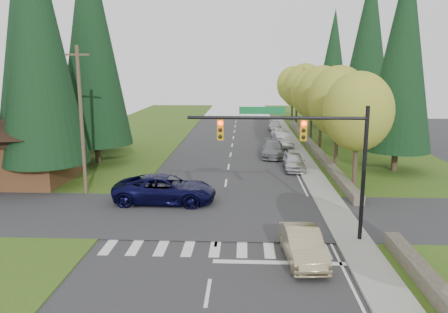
# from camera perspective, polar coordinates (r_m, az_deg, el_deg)

# --- Properties ---
(ground) EXTENTS (120.00, 120.00, 0.00)m
(ground) POSITION_cam_1_polar(r_m,az_deg,el_deg) (18.61, -1.86, -15.87)
(ground) COLOR #28282B
(ground) RESTS_ON ground
(grass_east) EXTENTS (14.00, 110.00, 0.06)m
(grass_east) POSITION_cam_1_polar(r_m,az_deg,el_deg) (39.23, 19.89, -1.75)
(grass_east) COLOR #335115
(grass_east) RESTS_ON ground
(grass_west) EXTENTS (14.00, 110.00, 0.06)m
(grass_west) POSITION_cam_1_polar(r_m,az_deg,el_deg) (40.11, -18.36, -1.37)
(grass_west) COLOR #335115
(grass_west) RESTS_ON ground
(cross_street) EXTENTS (120.00, 8.00, 0.10)m
(cross_street) POSITION_cam_1_polar(r_m,az_deg,el_deg) (25.96, -0.46, -7.74)
(cross_street) COLOR #28282B
(cross_street) RESTS_ON ground
(sidewalk_east) EXTENTS (1.80, 80.00, 0.13)m
(sidewalk_east) POSITION_cam_1_polar(r_m,az_deg,el_deg) (39.79, 10.63, -1.02)
(sidewalk_east) COLOR gray
(sidewalk_east) RESTS_ON ground
(curb_east) EXTENTS (0.20, 80.00, 0.13)m
(curb_east) POSITION_cam_1_polar(r_m,az_deg,el_deg) (39.68, 9.42, -1.02)
(curb_east) COLOR gray
(curb_east) RESTS_ON ground
(stone_wall_north) EXTENTS (0.70, 40.00, 0.70)m
(stone_wall_north) POSITION_cam_1_polar(r_m,az_deg,el_deg) (47.75, 11.37, 1.37)
(stone_wall_north) COLOR #4C4438
(stone_wall_north) RESTS_ON ground
(traffic_signal) EXTENTS (8.70, 0.37, 6.80)m
(traffic_signal) POSITION_cam_1_polar(r_m,az_deg,el_deg) (21.49, 10.72, 1.73)
(traffic_signal) COLOR black
(traffic_signal) RESTS_ON ground
(brown_building) EXTENTS (8.40, 8.40, 5.40)m
(brown_building) POSITION_cam_1_polar(r_m,az_deg,el_deg) (35.88, -24.48, 1.78)
(brown_building) COLOR #4C2D19
(brown_building) RESTS_ON ground
(utility_pole) EXTENTS (1.60, 0.24, 10.00)m
(utility_pole) POSITION_cam_1_polar(r_m,az_deg,el_deg) (30.66, -18.12, 4.54)
(utility_pole) COLOR #473828
(utility_pole) RESTS_ON ground
(decid_tree_0) EXTENTS (4.80, 4.80, 8.37)m
(decid_tree_0) POSITION_cam_1_polar(r_m,az_deg,el_deg) (31.61, 17.13, 5.62)
(decid_tree_0) COLOR #38281C
(decid_tree_0) RESTS_ON ground
(decid_tree_1) EXTENTS (5.20, 5.20, 8.80)m
(decid_tree_1) POSITION_cam_1_polar(r_m,az_deg,el_deg) (38.41, 14.73, 7.01)
(decid_tree_1) COLOR #38281C
(decid_tree_1) RESTS_ON ground
(decid_tree_2) EXTENTS (5.00, 5.00, 8.82)m
(decid_tree_2) POSITION_cam_1_polar(r_m,az_deg,el_deg) (45.22, 12.66, 7.89)
(decid_tree_2) COLOR #38281C
(decid_tree_2) RESTS_ON ground
(decid_tree_3) EXTENTS (5.00, 5.00, 8.55)m
(decid_tree_3) POSITION_cam_1_polar(r_m,az_deg,el_deg) (52.15, 11.45, 8.09)
(decid_tree_3) COLOR #38281C
(decid_tree_3) RESTS_ON ground
(decid_tree_4) EXTENTS (5.40, 5.40, 9.18)m
(decid_tree_4) POSITION_cam_1_polar(r_m,az_deg,el_deg) (59.07, 10.54, 8.89)
(decid_tree_4) COLOR #38281C
(decid_tree_4) RESTS_ON ground
(decid_tree_5) EXTENTS (4.80, 4.80, 8.30)m
(decid_tree_5) POSITION_cam_1_polar(r_m,az_deg,el_deg) (66.00, 9.53, 8.71)
(decid_tree_5) COLOR #38281C
(decid_tree_5) RESTS_ON ground
(decid_tree_6) EXTENTS (5.20, 5.20, 8.86)m
(decid_tree_6) POSITION_cam_1_polar(r_m,az_deg,el_deg) (72.95, 8.97, 9.24)
(decid_tree_6) COLOR #38281C
(decid_tree_6) RESTS_ON ground
(conifer_w_a) EXTENTS (6.12, 6.12, 19.80)m
(conifer_w_a) POSITION_cam_1_polar(r_m,az_deg,el_deg) (33.76, -23.26, 14.40)
(conifer_w_a) COLOR #38281C
(conifer_w_a) RESTS_ON ground
(conifer_w_b) EXTENTS (5.44, 5.44, 17.80)m
(conifer_w_b) POSITION_cam_1_polar(r_m,az_deg,el_deg) (38.62, -24.63, 12.32)
(conifer_w_b) COLOR #38281C
(conifer_w_b) RESTS_ON ground
(conifer_w_c) EXTENTS (6.46, 6.46, 20.80)m
(conifer_w_c) POSITION_cam_1_polar(r_m,az_deg,el_deg) (40.82, -17.00, 14.86)
(conifer_w_c) COLOR #38281C
(conifer_w_c) RESTS_ON ground
(conifer_w_e) EXTENTS (5.78, 5.78, 18.80)m
(conifer_w_e) POSITION_cam_1_polar(r_m,az_deg,el_deg) (47.08, -16.80, 13.14)
(conifer_w_e) COLOR #38281C
(conifer_w_e) RESTS_ON ground
(conifer_e_a) EXTENTS (5.44, 5.44, 17.80)m
(conifer_e_a) POSITION_cam_1_polar(r_m,az_deg,el_deg) (38.63, 22.35, 12.49)
(conifer_e_a) COLOR #38281C
(conifer_e_a) RESTS_ON ground
(conifer_e_b) EXTENTS (6.12, 6.12, 19.80)m
(conifer_e_b) POSITION_cam_1_polar(r_m,az_deg,el_deg) (52.34, 18.31, 13.38)
(conifer_e_b) COLOR #38281C
(conifer_e_b) RESTS_ON ground
(conifer_e_c) EXTENTS (5.10, 5.10, 16.80)m
(conifer_e_c) POSITION_cam_1_polar(r_m,az_deg,el_deg) (65.71, 14.08, 11.80)
(conifer_e_c) COLOR #38281C
(conifer_e_c) RESTS_ON ground
(sedan_champagne) EXTENTS (1.90, 4.54, 1.46)m
(sedan_champagne) POSITION_cam_1_polar(r_m,az_deg,el_deg) (20.36, 10.24, -11.30)
(sedan_champagne) COLOR tan
(sedan_champagne) RESTS_ON ground
(suv_navy) EXTENTS (6.57, 3.12, 1.81)m
(suv_navy) POSITION_cam_1_polar(r_m,az_deg,el_deg) (28.35, -7.70, -4.26)
(suv_navy) COLOR black
(suv_navy) RESTS_ON ground
(parked_car_a) EXTENTS (1.76, 4.33, 1.47)m
(parked_car_a) POSITION_cam_1_polar(r_m,az_deg,el_deg) (37.56, 9.11, -0.67)
(parked_car_a) COLOR silver
(parked_car_a) RESTS_ON ground
(parked_car_b) EXTENTS (2.45, 5.38, 1.53)m
(parked_car_b) POSITION_cam_1_polar(r_m,az_deg,el_deg) (42.98, 6.44, 0.98)
(parked_car_b) COLOR slate
(parked_car_b) RESTS_ON ground
(parked_car_c) EXTENTS (2.13, 4.87, 1.56)m
(parked_car_c) POSITION_cam_1_polar(r_m,az_deg,el_deg) (48.53, 7.67, 2.17)
(parked_car_c) COLOR silver
(parked_car_c) RESTS_ON ground
(parked_car_d) EXTENTS (1.85, 4.42, 1.50)m
(parked_car_d) POSITION_cam_1_polar(r_m,az_deg,el_deg) (53.22, 7.24, 2.97)
(parked_car_d) COLOR silver
(parked_car_d) RESTS_ON ground
(parked_car_e) EXTENTS (1.98, 4.32, 1.23)m
(parked_car_e) POSITION_cam_1_polar(r_m,az_deg,el_deg) (60.15, 6.72, 3.83)
(parked_car_e) COLOR #AFAEB4
(parked_car_e) RESTS_ON ground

